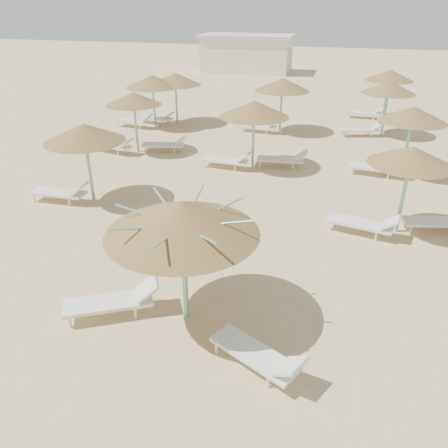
# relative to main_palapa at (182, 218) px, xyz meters

# --- Properties ---
(ground) EXTENTS (120.00, 120.00, 0.00)m
(ground) POSITION_rel_main_palapa_xyz_m (-0.28, 0.15, -2.42)
(ground) COLOR #D9B384
(ground) RESTS_ON ground
(main_palapa) EXTENTS (3.11, 3.11, 2.79)m
(main_palapa) POSITION_rel_main_palapa_xyz_m (0.00, 0.00, 0.00)
(main_palapa) COLOR #6BBAA5
(main_palapa) RESTS_ON ground
(lounger_main_a) EXTENTS (2.11, 1.52, 0.75)m
(lounger_main_a) POSITION_rel_main_palapa_xyz_m (-1.54, -0.33, -2.06)
(lounger_main_a) COLOR white
(lounger_main_a) RESTS_ON ground
(lounger_main_b) EXTENTS (1.98, 1.40, 0.70)m
(lounger_main_b) POSITION_rel_main_palapa_xyz_m (1.83, -1.12, -2.09)
(lounger_main_b) COLOR white
(lounger_main_b) RESTS_ON ground
(palapa_field) EXTENTS (20.81, 17.44, 2.71)m
(palapa_field) POSITION_rel_main_palapa_xyz_m (0.79, 11.90, -0.12)
(palapa_field) COLOR #6BBAA5
(palapa_field) RESTS_ON ground
(service_hut) EXTENTS (8.40, 4.40, 3.25)m
(service_hut) POSITION_rel_main_palapa_xyz_m (-6.28, 35.15, -0.78)
(service_hut) COLOR silver
(service_hut) RESTS_ON ground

